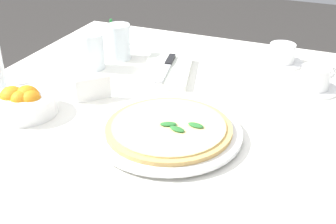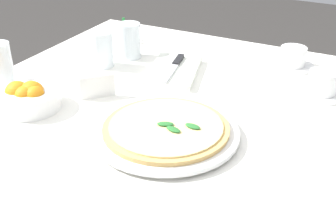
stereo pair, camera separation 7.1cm
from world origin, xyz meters
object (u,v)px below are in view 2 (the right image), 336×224
object	(u,v)px
water_glass_far_right	(0,69)
menu_card	(98,87)
citrus_bowl	(29,97)
hot_sauce_bottle	(124,32)
pizza_plate	(166,133)
coffee_cup_near_right	(323,84)
napkin_folded	(174,71)
pizza	(166,127)
coffee_cup_far_left	(293,58)
dinner_knife	(174,67)
water_glass_back_corner	(129,43)
pepper_shaker	(126,32)
salt_shaker	(122,38)
water_glass_near_left	(102,52)

from	to	relation	value
water_glass_far_right	menu_card	world-z (taller)	water_glass_far_right
citrus_bowl	hot_sauce_bottle	size ratio (longest dim) A/B	1.81
pizza_plate	coffee_cup_near_right	xyz separation A→B (m)	(-0.37, 0.26, 0.02)
pizza_plate	napkin_folded	xyz separation A→B (m)	(-0.31, -0.14, -0.00)
pizza	coffee_cup_far_left	world-z (taller)	coffee_cup_far_left
coffee_cup_far_left	citrus_bowl	xyz separation A→B (m)	(0.55, -0.51, 0.00)
hot_sauce_bottle	dinner_knife	bearing A→B (deg)	58.17
pizza_plate	menu_card	size ratio (longest dim) A/B	4.69
water_glass_back_corner	pepper_shaker	world-z (taller)	water_glass_back_corner
pizza	hot_sauce_bottle	size ratio (longest dim) A/B	3.33
menu_card	pepper_shaker	bearing A→B (deg)	-114.26
salt_shaker	pizza_plate	bearing A→B (deg)	41.28
water_glass_far_right	napkin_folded	bearing A→B (deg)	128.53
pizza	water_glass_far_right	world-z (taller)	water_glass_far_right
pizza	water_glass_back_corner	distance (m)	0.49
pepper_shaker	menu_card	world-z (taller)	menu_card
water_glass_back_corner	water_glass_near_left	xyz separation A→B (m)	(0.10, -0.04, -0.00)
coffee_cup_far_left	water_glass_near_left	distance (m)	0.56
pizza_plate	dinner_knife	distance (m)	0.34
coffee_cup_far_left	citrus_bowl	bearing A→B (deg)	-42.70
pizza	water_glass_back_corner	world-z (taller)	water_glass_back_corner
water_glass_far_right	hot_sauce_bottle	distance (m)	0.46
pizza_plate	water_glass_far_right	world-z (taller)	water_glass_far_right
napkin_folded	water_glass_far_right	bearing A→B (deg)	-66.57
pizza_plate	pepper_shaker	bearing A→B (deg)	-140.64
napkin_folded	menu_card	xyz separation A→B (m)	(0.22, -0.11, 0.02)
pizza	dinner_knife	distance (m)	0.34
pizza_plate	water_glass_back_corner	world-z (taller)	water_glass_back_corner
pizza	dinner_knife	xyz separation A→B (m)	(-0.31, -0.14, -0.00)
coffee_cup_far_left	menu_card	bearing A→B (deg)	-42.30
coffee_cup_near_right	water_glass_far_right	size ratio (longest dim) A/B	1.04
coffee_cup_near_right	menu_card	world-z (taller)	coffee_cup_near_right
water_glass_near_left	coffee_cup_far_left	bearing A→B (deg)	116.65
pizza	pepper_shaker	xyz separation A→B (m)	(-0.51, -0.42, 0.00)
pizza	napkin_folded	xyz separation A→B (m)	(-0.31, -0.14, -0.01)
pizza_plate	coffee_cup_far_left	xyz separation A→B (m)	(-0.52, 0.15, 0.02)
salt_shaker	menu_card	xyz separation A→B (m)	(0.36, 0.15, 0.00)
napkin_folded	pepper_shaker	size ratio (longest dim) A/B	4.38
water_glass_near_left	dinner_knife	world-z (taller)	water_glass_near_left
water_glass_back_corner	water_glass_near_left	world-z (taller)	water_glass_back_corner
hot_sauce_bottle	pepper_shaker	xyz separation A→B (m)	(-0.03, -0.01, -0.01)
dinner_knife	menu_card	world-z (taller)	menu_card
water_glass_back_corner	salt_shaker	size ratio (longest dim) A/B	1.91
hot_sauce_bottle	salt_shaker	bearing A→B (deg)	19.65
water_glass_back_corner	menu_card	world-z (taller)	water_glass_back_corner
pizza_plate	pizza	bearing A→B (deg)	88.90
hot_sauce_bottle	coffee_cup_near_right	bearing A→B (deg)	80.99
pizza	water_glass_near_left	size ratio (longest dim) A/B	2.65
napkin_folded	pepper_shaker	distance (m)	0.34
water_glass_far_right	citrus_bowl	world-z (taller)	water_glass_far_right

